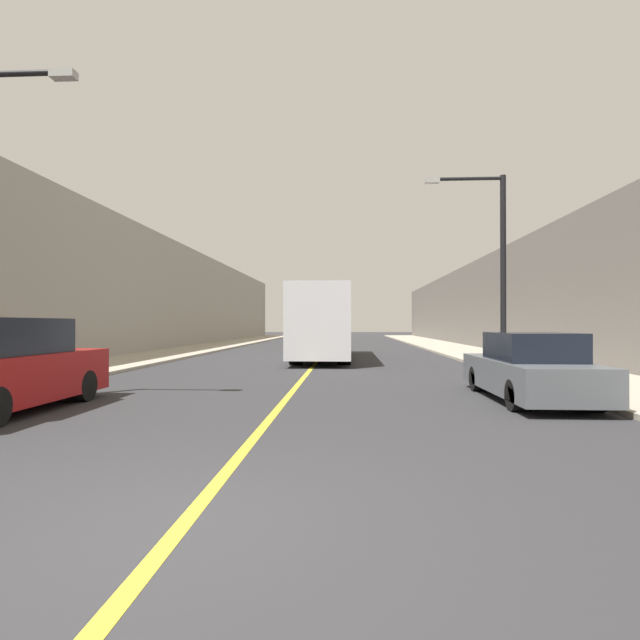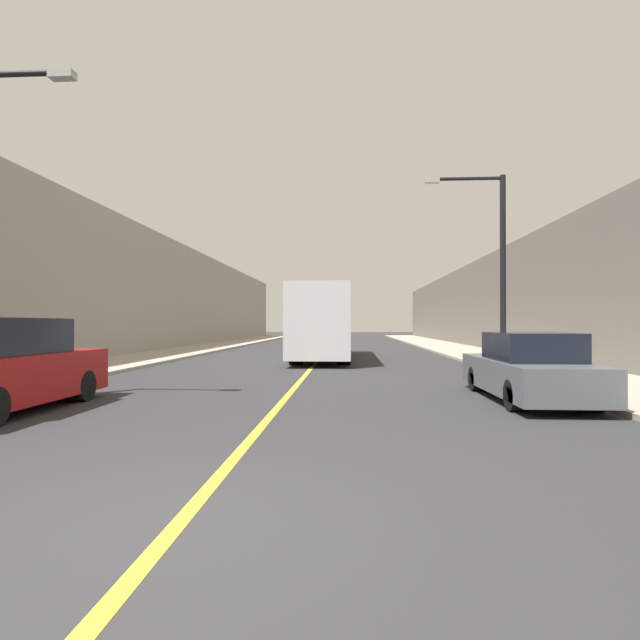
% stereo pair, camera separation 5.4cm
% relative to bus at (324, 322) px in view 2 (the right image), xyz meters
% --- Properties ---
extents(ground_plane, '(200.00, 200.00, 0.00)m').
position_rel_bus_xyz_m(ground_plane, '(-0.24, -19.94, -1.78)').
color(ground_plane, '#2D2D30').
extents(sidewalk_left, '(3.84, 72.00, 0.11)m').
position_rel_bus_xyz_m(sidewalk_left, '(-8.63, 10.06, -1.72)').
color(sidewalk_left, '#A89E8C').
rests_on(sidewalk_left, ground).
extents(sidewalk_right, '(3.84, 72.00, 0.11)m').
position_rel_bus_xyz_m(sidewalk_right, '(8.15, 10.06, -1.72)').
color(sidewalk_right, '#A89E8C').
rests_on(sidewalk_right, ground).
extents(building_row_left, '(4.00, 72.00, 7.37)m').
position_rel_bus_xyz_m(building_row_left, '(-12.55, 10.06, 1.90)').
color(building_row_left, gray).
rests_on(building_row_left, ground).
extents(building_row_right, '(4.00, 72.00, 6.15)m').
position_rel_bus_xyz_m(building_row_right, '(12.07, 10.06, 1.29)').
color(building_row_right, '#66605B').
rests_on(building_row_right, ground).
extents(road_center_line, '(0.16, 72.00, 0.01)m').
position_rel_bus_xyz_m(road_center_line, '(-0.24, 10.06, -1.78)').
color(road_center_line, gold).
rests_on(road_center_line, ground).
extents(bus, '(2.55, 10.79, 3.33)m').
position_rel_bus_xyz_m(bus, '(0.00, 0.00, 0.00)').
color(bus, silver).
rests_on(bus, ground).
extents(parked_suv_left, '(1.89, 4.60, 1.81)m').
position_rel_bus_xyz_m(parked_suv_left, '(-5.45, -14.88, -0.94)').
color(parked_suv_left, maroon).
rests_on(parked_suv_left, ground).
extents(car_right_near, '(1.77, 4.73, 1.51)m').
position_rel_bus_xyz_m(car_right_near, '(5.17, -12.73, -1.10)').
color(car_right_near, '#51565B').
rests_on(car_right_near, ground).
extents(street_lamp_right, '(2.78, 0.24, 6.74)m').
position_rel_bus_xyz_m(street_lamp_right, '(6.25, -6.47, 2.25)').
color(street_lamp_right, black).
rests_on(street_lamp_right, sidewalk_right).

